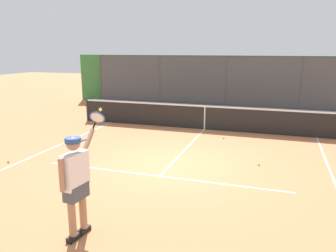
% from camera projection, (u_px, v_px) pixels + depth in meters
% --- Properties ---
extents(ground_plane, '(60.00, 60.00, 0.00)m').
position_uv_depth(ground_plane, '(171.00, 164.00, 9.39)').
color(ground_plane, '#C67A4C').
extents(court_line_markings, '(8.39, 9.76, 0.01)m').
position_uv_depth(court_line_markings, '(155.00, 181.00, 8.21)').
color(court_line_markings, white).
rests_on(court_line_markings, ground).
extents(fence_backdrop, '(18.16, 1.37, 2.82)m').
position_uv_depth(fence_backdrop, '(228.00, 81.00, 18.60)').
color(fence_backdrop, '#474C51').
rests_on(fence_backdrop, ground).
extents(tennis_net, '(10.78, 0.09, 1.07)m').
position_uv_depth(tennis_net, '(205.00, 117.00, 13.35)').
color(tennis_net, '#2D2D2D').
rests_on(tennis_net, ground).
extents(tennis_player, '(0.37, 1.47, 2.07)m').
position_uv_depth(tennis_player, '(76.00, 179.00, 5.57)').
color(tennis_player, black).
rests_on(tennis_player, ground).
extents(tennis_ball_by_sideline, '(0.07, 0.07, 0.07)m').
position_uv_depth(tennis_ball_by_sideline, '(259.00, 164.00, 9.29)').
color(tennis_ball_by_sideline, '#CCDB33').
rests_on(tennis_ball_by_sideline, ground).
extents(tennis_ball_near_net, '(0.07, 0.07, 0.07)m').
position_uv_depth(tennis_ball_near_net, '(8.00, 162.00, 9.51)').
color(tennis_ball_near_net, '#C1D138').
rests_on(tennis_ball_near_net, ground).
extents(tennis_ball_near_baseline, '(0.07, 0.07, 0.07)m').
position_uv_depth(tennis_ball_near_baseline, '(223.00, 138.00, 12.05)').
color(tennis_ball_near_baseline, '#CCDB33').
rests_on(tennis_ball_near_baseline, ground).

